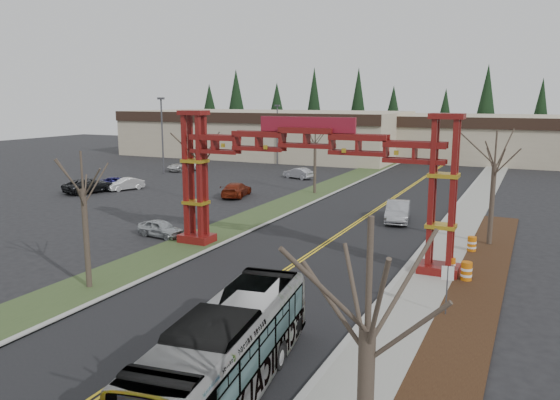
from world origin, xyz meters
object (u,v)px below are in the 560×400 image
Objects in this scene: street_sign at (447,281)px; parked_car_near_b at (126,184)px; parked_car_near_a at (161,228)px; retail_building_east at (521,139)px; bare_tree_right_near at (368,331)px; parked_car_mid_a at (236,190)px; parked_car_far_b at (186,166)px; parked_car_near_c at (90,185)px; barrel_south at (466,272)px; retail_building_west at (266,133)px; silver_sedan at (398,211)px; parked_car_far_a at (298,173)px; gateway_arch at (307,161)px; bare_tree_median_near at (83,190)px; light_pole_near at (201,151)px; barrel_north at (472,245)px; bare_tree_right_far at (495,164)px; bare_tree_median_mid at (202,155)px; bare_tree_median_far at (315,142)px; light_pole_mid at (162,130)px; light_pole_far at (277,130)px; parked_car_mid_b at (117,182)px; transit_bus at (227,351)px; barrel_mid at (451,267)px.

parked_car_near_b is at bearing 150.28° from street_sign.
parked_car_near_a is at bearing 163.29° from street_sign.
bare_tree_right_near reaches higher than retail_building_east.
parked_car_mid_a reaches higher than parked_car_far_b.
parked_car_near_c reaches higher than barrel_south.
retail_building_west is 39.32m from parked_car_near_b.
bare_tree_right_near reaches higher than street_sign.
parked_car_far_a is at bearing 121.95° from silver_sedan.
gateway_arch is 2.36× the size of bare_tree_right_near.
parked_car_near_c is 51.70m from bare_tree_right_near.
retail_building_west is at bearing 109.01° from bare_tree_median_near.
light_pole_near is at bearing 141.52° from gateway_arch.
bare_tree_right_near reaches higher than barrel_north.
bare_tree_median_near is (-8.00, -9.91, -0.82)m from gateway_arch.
parked_car_near_a is at bearing -108.97° from retail_building_east.
light_pole_near is (-25.81, 4.78, -0.62)m from bare_tree_right_far.
bare_tree_median_mid is 1.10× the size of bare_tree_median_far.
light_pole_mid is (-41.31, -34.95, 2.14)m from retail_building_east.
retail_building_east is 4.35× the size of light_pole_far.
parked_car_far_a is (16.23, -23.41, -3.10)m from retail_building_west.
barrel_north is (-0.86, 26.59, -5.09)m from bare_tree_right_near.
bare_tree_right_far is at bearing -49.10° from retail_building_west.
bare_tree_median_mid is at bearing 30.31° from parked_car_far_a.
parked_car_mid_b is 33.09m from bare_tree_median_near.
bare_tree_right_near is at bearing -88.70° from barrel_south.
gateway_arch reaches higher than bare_tree_median_near.
parked_car_mid_a is 1.23× the size of parked_car_far_a.
parked_car_near_a is 0.50× the size of bare_tree_median_far.
bare_tree_median_near reaches higher than parked_car_near_b.
bare_tree_right_far is at bearing -169.26° from parked_car_near_c.
barrel_north is (31.66, -37.38, -4.52)m from light_pole_far.
light_pole_mid is at bearing 140.98° from street_sign.
light_pole_near is 0.96× the size of light_pole_far.
retail_building_east is 54.15m from light_pole_mid.
light_pole_mid is (-15.50, 14.44, 0.82)m from light_pole_near.
transit_bus is at bearing -28.60° from parked_car_far_b.
parked_car_far_a is 11.72m from bare_tree_median_far.
parked_car_near_a is at bearing 177.65° from barrel_south.
bare_tree_median_far is 0.83× the size of light_pole_far.
light_pole_far is (-26.28, 58.50, 3.56)m from transit_bus.
bare_tree_median_mid reaches higher than retail_building_west.
transit_bus reaches higher than street_sign.
parked_car_mid_b is at bearing 150.73° from street_sign.
bare_tree_right_far is (10.00, 7.78, -0.52)m from gateway_arch.
barrel_mid is (-0.68, 6.08, -1.20)m from street_sign.
barrel_north is at bearing -68.23° from parked_car_near_a.
parked_car_far_b is at bearing 142.07° from barrel_mid.
retail_building_east is at bearing 90.00° from bare_tree_right_far.
barrel_south is 1.12× the size of barrel_mid.
retail_building_west is at bearing 128.89° from barrel_north.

